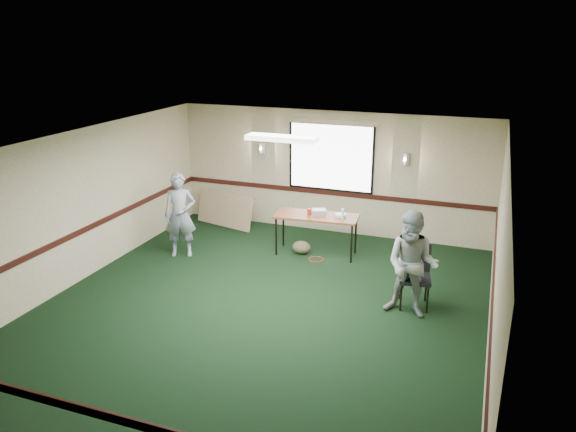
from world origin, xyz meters
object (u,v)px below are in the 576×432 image
(folding_table, at_px, (316,218))
(person_left, at_px, (180,215))
(person_right, at_px, (412,265))
(projector, at_px, (319,212))
(conference_chair, at_px, (415,270))

(folding_table, distance_m, person_left, 2.70)
(person_right, bearing_deg, projector, 142.27)
(conference_chair, xyz_separation_m, person_left, (-4.68, 0.50, 0.25))
(person_left, height_order, person_right, person_right)
(conference_chair, bearing_deg, projector, 132.99)
(folding_table, bearing_deg, conference_chair, -39.43)
(folding_table, relative_size, projector, 6.21)
(person_right, bearing_deg, folding_table, 143.91)
(projector, relative_size, person_left, 0.16)
(folding_table, relative_size, conference_chair, 1.67)
(projector, relative_size, person_right, 0.16)
(folding_table, relative_size, person_right, 0.99)
(projector, bearing_deg, person_left, -178.54)
(projector, height_order, conference_chair, conference_chair)
(projector, bearing_deg, conference_chair, -58.16)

